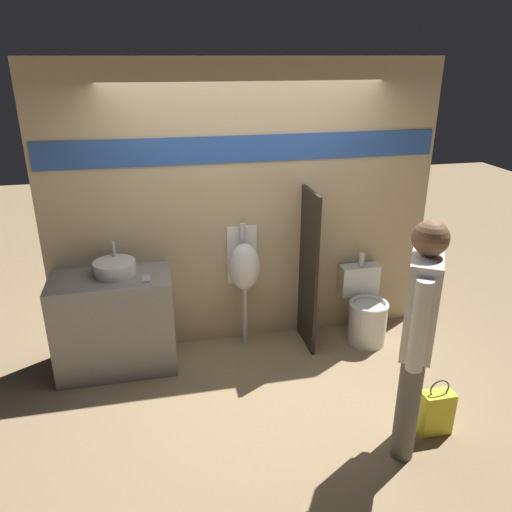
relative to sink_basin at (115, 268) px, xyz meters
The scene contains 10 objects.
ground_plane 1.61m from the sink_basin, 15.90° to the right, with size 16.00×16.00×0.00m, color #997F5B.
display_wall 1.31m from the sink_basin, 11.45° to the left, with size 3.71×0.07×2.70m.
sink_counter 0.52m from the sink_basin, 131.76° to the right, with size 1.05×0.55×0.91m.
sink_basin is the anchor object (origin of this frame).
cell_phone 0.32m from the sink_basin, 32.24° to the right, with size 0.07×0.14×0.01m.
divider_near_counter 1.79m from the sink_basin, ahead, with size 0.03×0.49×1.58m.
urinal_near_counter 1.19m from the sink_basin, ahead, with size 0.30×0.28×1.24m.
toilet 2.47m from the sink_basin, ahead, with size 0.40×0.55×0.87m.
person_in_vest 2.57m from the sink_basin, 37.65° to the right, with size 0.40×0.54×1.77m.
shopping_bag 2.88m from the sink_basin, 32.15° to the right, with size 0.24×0.13×0.47m.
Camera 1 is at (-0.88, -3.83, 2.71)m, focal length 35.00 mm.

